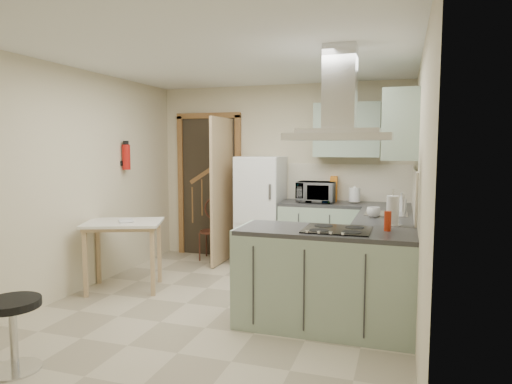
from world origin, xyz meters
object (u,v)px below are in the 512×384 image
(peninsula, at_px, (325,279))
(bentwood_chair, at_px, (212,232))
(drop_leaf_table, at_px, (124,256))
(stool, at_px, (13,335))
(extractor_hood, at_px, (339,137))
(microwave, at_px, (316,192))
(fridge, at_px, (261,211))

(peninsula, height_order, bentwood_chair, peninsula)
(drop_leaf_table, relative_size, stool, 1.56)
(extractor_hood, distance_m, microwave, 2.15)
(extractor_hood, xyz_separation_m, bentwood_chair, (-2.07, 2.00, -1.31))
(extractor_hood, height_order, microwave, extractor_hood)
(peninsula, height_order, microwave, microwave)
(fridge, distance_m, stool, 3.61)
(stool, bearing_deg, drop_leaf_table, 100.09)
(fridge, relative_size, drop_leaf_table, 1.78)
(extractor_hood, distance_m, bentwood_chair, 3.17)
(stool, bearing_deg, bentwood_chair, 89.03)
(peninsula, height_order, drop_leaf_table, peninsula)
(peninsula, xyz_separation_m, stool, (-2.03, -1.50, -0.18))
(drop_leaf_table, height_order, bentwood_chair, bentwood_chair)
(peninsula, xyz_separation_m, microwave, (-0.45, 1.96, 0.59))
(bentwood_chair, bearing_deg, peninsula, -50.04)
(extractor_hood, bearing_deg, bentwood_chair, 135.96)
(stool, distance_m, microwave, 3.88)
(peninsula, distance_m, bentwood_chair, 2.81)
(drop_leaf_table, distance_m, bentwood_chair, 1.66)
(bentwood_chair, bearing_deg, microwave, -6.16)
(extractor_hood, height_order, bentwood_chair, extractor_hood)
(extractor_hood, xyz_separation_m, microwave, (-0.55, 1.96, -0.68))
(extractor_hood, bearing_deg, peninsula, 180.00)
(fridge, height_order, microwave, fridge)
(extractor_hood, relative_size, drop_leaf_table, 1.07)
(bentwood_chair, relative_size, microwave, 1.66)
(fridge, bearing_deg, bentwood_chair, 178.12)
(peninsula, xyz_separation_m, bentwood_chair, (-1.97, 2.00, -0.04))
(drop_leaf_table, bearing_deg, extractor_hood, -30.81)
(stool, bearing_deg, extractor_hood, 35.16)
(fridge, relative_size, stool, 2.79)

